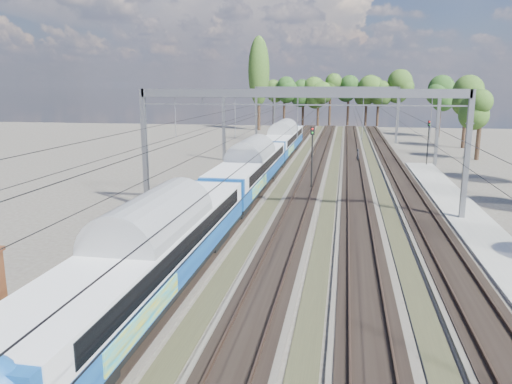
% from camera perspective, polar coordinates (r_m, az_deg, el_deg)
% --- Properties ---
extents(track_bed, '(21.00, 130.00, 0.34)m').
position_cam_1_polar(track_bed, '(51.30, 6.22, 1.78)').
color(track_bed, '#47423A').
rests_on(track_bed, ground).
extents(catenary, '(25.65, 130.00, 9.00)m').
position_cam_1_polar(catenary, '(58.20, 7.24, 9.23)').
color(catenary, slate).
rests_on(catenary, ground).
extents(tree_belt, '(38.73, 97.92, 12.16)m').
position_cam_1_polar(tree_belt, '(101.43, 12.45, 11.30)').
color(tree_belt, black).
rests_on(tree_belt, ground).
extents(poplar, '(4.40, 4.40, 19.04)m').
position_cam_1_polar(poplar, '(104.93, 0.33, 13.57)').
color(poplar, black).
rests_on(poplar, ground).
extents(emu_train, '(3.19, 67.38, 4.66)m').
position_cam_1_polar(emu_train, '(42.47, -0.64, 3.31)').
color(emu_train, black).
rests_on(emu_train, ground).
extents(worker, '(0.42, 0.62, 1.66)m').
position_cam_1_polar(worker, '(62.19, 11.57, 4.10)').
color(worker, black).
rests_on(worker, ground).
extents(signal_near, '(0.40, 0.37, 5.61)m').
position_cam_1_polar(signal_near, '(45.00, 6.43, 4.77)').
color(signal_near, black).
rests_on(signal_near, ground).
extents(signal_far, '(0.33, 0.31, 5.33)m').
position_cam_1_polar(signal_far, '(60.31, 19.09, 5.87)').
color(signal_far, black).
rests_on(signal_far, ground).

